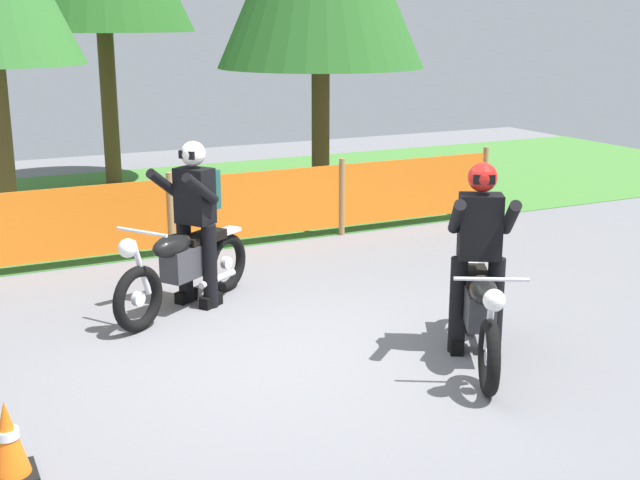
% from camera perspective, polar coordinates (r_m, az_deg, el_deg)
% --- Properties ---
extents(ground, '(24.00, 24.00, 0.02)m').
position_cam_1_polar(ground, '(7.42, -2.15, -7.84)').
color(ground, slate).
extents(grass_verge, '(24.00, 6.33, 0.01)m').
position_cam_1_polar(grass_verge, '(13.55, -13.82, 2.26)').
color(grass_verge, '#427A33').
rests_on(grass_verge, ground).
extents(barrier_fence, '(9.58, 0.08, 1.05)m').
position_cam_1_polar(barrier_fence, '(10.44, -10.13, 1.80)').
color(barrier_fence, '#997547').
rests_on(barrier_fence, ground).
extents(motorcycle_lead, '(1.07, 1.75, 0.93)m').
position_cam_1_polar(motorcycle_lead, '(7.25, 10.81, -4.79)').
color(motorcycle_lead, black).
rests_on(motorcycle_lead, ground).
extents(motorcycle_trailing, '(1.74, 1.21, 0.96)m').
position_cam_1_polar(motorcycle_trailing, '(8.46, -9.24, -1.75)').
color(motorcycle_trailing, black).
rests_on(motorcycle_trailing, ground).
extents(rider_lead, '(0.71, 0.79, 1.69)m').
position_cam_1_polar(rider_lead, '(7.30, 10.78, -0.51)').
color(rider_lead, black).
rests_on(rider_lead, ground).
extents(rider_trailing, '(0.79, 0.72, 1.69)m').
position_cam_1_polar(rider_trailing, '(8.50, -8.45, 1.76)').
color(rider_trailing, black).
rests_on(rider_trailing, ground).
extents(traffic_cone, '(0.32, 0.32, 0.53)m').
position_cam_1_polar(traffic_cone, '(5.81, -20.51, -12.66)').
color(traffic_cone, black).
rests_on(traffic_cone, ground).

